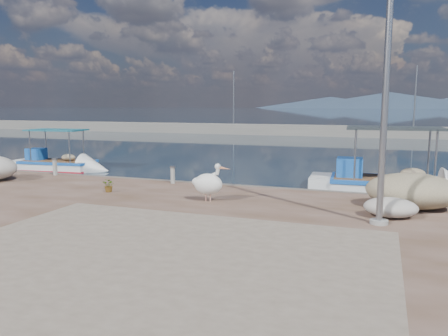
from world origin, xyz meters
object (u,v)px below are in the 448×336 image
at_px(boat_right, 389,188).
at_px(bollard_near, 173,174).
at_px(boat_left, 58,166).
at_px(lamp_post, 386,89).
at_px(pelican, 209,183).

relative_size(boat_right, bollard_near, 9.75).
distance_m(boat_left, lamp_post, 18.20).
height_order(boat_right, pelican, boat_right).
distance_m(boat_left, bollard_near, 9.74).
height_order(pelican, lamp_post, lamp_post).
distance_m(boat_left, boat_right, 16.59).
bearing_deg(lamp_post, boat_right, 87.31).
relative_size(lamp_post, bollard_near, 10.61).
bearing_deg(boat_right, boat_left, 174.23).
height_order(boat_left, boat_right, boat_right).
relative_size(boat_left, bollard_near, 8.23).
bearing_deg(boat_left, bollard_near, -30.28).
xyz_separation_m(pelican, bollard_near, (-2.45, 2.44, -0.20)).
relative_size(pelican, bollard_near, 1.86).
bearing_deg(bollard_near, boat_left, 155.75).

